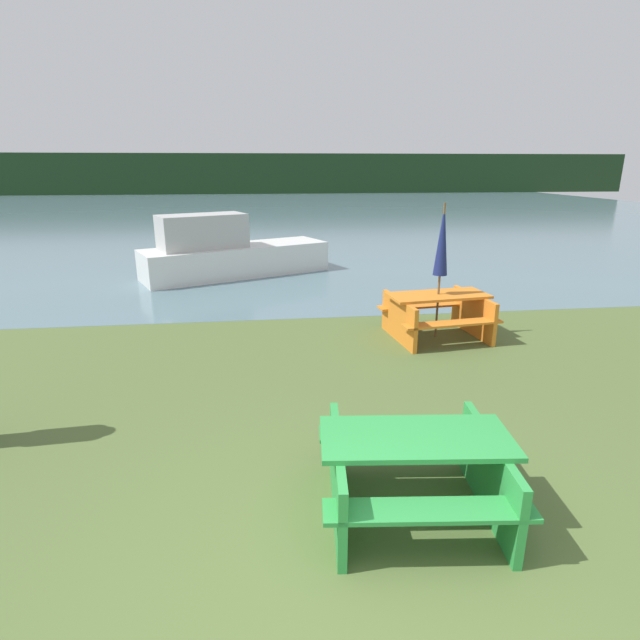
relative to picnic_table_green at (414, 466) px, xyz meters
name	(u,v)px	position (x,y,z in m)	size (l,w,h in m)	color
ground_plane	(368,636)	(-0.63, -1.13, -0.44)	(60.00, 60.00, 0.00)	#516633
water	(266,210)	(-0.63, 30.69, -0.44)	(60.00, 50.00, 0.00)	slate
far_treeline	(262,174)	(-0.63, 50.69, 1.56)	(80.00, 1.60, 4.00)	#193319
picnic_table_green	(414,466)	(0.00, 0.00, 0.00)	(1.69, 1.53, 0.72)	green
picnic_table_orange	(437,312)	(1.76, 4.35, 0.02)	(1.81, 1.56, 0.76)	orange
umbrella_navy	(442,241)	(1.76, 4.35, 1.22)	(0.24, 0.24, 2.26)	brown
boat	(228,253)	(-2.02, 9.83, 0.17)	(5.06, 3.29, 1.65)	silver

